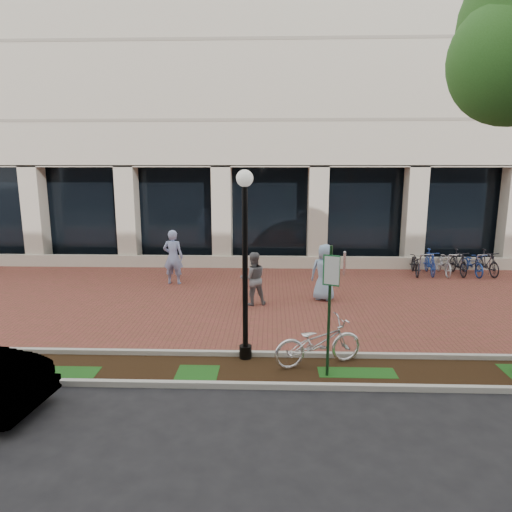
{
  "coord_description": "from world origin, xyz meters",
  "views": [
    {
      "loc": [
        0.08,
        -14.18,
        4.29
      ],
      "look_at": [
        -0.38,
        -0.8,
        1.58
      ],
      "focal_mm": 32.0,
      "sensor_mm": 36.0,
      "label": 1
    }
  ],
  "objects_px": {
    "parking_sign": "(330,296)",
    "pedestrian_left": "(173,257)",
    "lamppost": "(245,255)",
    "locked_bicycle": "(318,342)",
    "bike_rack_cluster": "(451,263)",
    "pedestrian_right": "(325,272)",
    "pedestrian_mid": "(253,279)",
    "bollard": "(344,263)"
  },
  "relations": [
    {
      "from": "parking_sign",
      "to": "pedestrian_mid",
      "type": "height_order",
      "value": "parking_sign"
    },
    {
      "from": "lamppost",
      "to": "locked_bicycle",
      "type": "relative_size",
      "value": 2.09
    },
    {
      "from": "pedestrian_right",
      "to": "bollard",
      "type": "relative_size",
      "value": 1.86
    },
    {
      "from": "pedestrian_mid",
      "to": "pedestrian_right",
      "type": "xyz_separation_m",
      "value": [
        2.25,
        0.57,
        0.08
      ]
    },
    {
      "from": "lamppost",
      "to": "pedestrian_mid",
      "type": "xyz_separation_m",
      "value": [
        0.01,
        3.99,
        -1.53
      ]
    },
    {
      "from": "parking_sign",
      "to": "pedestrian_right",
      "type": "distance_m",
      "value": 5.48
    },
    {
      "from": "pedestrian_left",
      "to": "bollard",
      "type": "distance_m",
      "value": 6.58
    },
    {
      "from": "pedestrian_mid",
      "to": "parking_sign",
      "type": "bearing_deg",
      "value": 94.49
    },
    {
      "from": "lamppost",
      "to": "bollard",
      "type": "relative_size",
      "value": 4.28
    },
    {
      "from": "lamppost",
      "to": "bike_rack_cluster",
      "type": "height_order",
      "value": "lamppost"
    },
    {
      "from": "parking_sign",
      "to": "pedestrian_left",
      "type": "distance_m",
      "value": 8.65
    },
    {
      "from": "bike_rack_cluster",
      "to": "pedestrian_right",
      "type": "bearing_deg",
      "value": -143.83
    },
    {
      "from": "locked_bicycle",
      "to": "pedestrian_left",
      "type": "bearing_deg",
      "value": 15.19
    },
    {
      "from": "bollard",
      "to": "locked_bicycle",
      "type": "bearing_deg",
      "value": -102.62
    },
    {
      "from": "parking_sign",
      "to": "bike_rack_cluster",
      "type": "distance_m",
      "value": 10.8
    },
    {
      "from": "pedestrian_right",
      "to": "bike_rack_cluster",
      "type": "relative_size",
      "value": 0.52
    },
    {
      "from": "pedestrian_right",
      "to": "locked_bicycle",
      "type": "bearing_deg",
      "value": 99.71
    },
    {
      "from": "pedestrian_right",
      "to": "bike_rack_cluster",
      "type": "height_order",
      "value": "pedestrian_right"
    },
    {
      "from": "parking_sign",
      "to": "pedestrian_mid",
      "type": "bearing_deg",
      "value": 132.75
    },
    {
      "from": "pedestrian_left",
      "to": "bike_rack_cluster",
      "type": "height_order",
      "value": "pedestrian_left"
    },
    {
      "from": "bollard",
      "to": "bike_rack_cluster",
      "type": "distance_m",
      "value": 4.2
    },
    {
      "from": "pedestrian_left",
      "to": "bike_rack_cluster",
      "type": "relative_size",
      "value": 0.57
    },
    {
      "from": "lamppost",
      "to": "pedestrian_right",
      "type": "xyz_separation_m",
      "value": [
        2.26,
        4.56,
        -1.45
      ]
    },
    {
      "from": "locked_bicycle",
      "to": "bollard",
      "type": "xyz_separation_m",
      "value": [
        1.83,
        8.17,
        -0.03
      ]
    },
    {
      "from": "pedestrian_mid",
      "to": "bollard",
      "type": "relative_size",
      "value": 1.7
    },
    {
      "from": "lamppost",
      "to": "pedestrian_left",
      "type": "relative_size",
      "value": 2.1
    },
    {
      "from": "pedestrian_mid",
      "to": "locked_bicycle",
      "type": "bearing_deg",
      "value": 95.1
    },
    {
      "from": "parking_sign",
      "to": "pedestrian_left",
      "type": "xyz_separation_m",
      "value": [
        -4.7,
        7.23,
        -0.72
      ]
    },
    {
      "from": "pedestrian_left",
      "to": "pedestrian_right",
      "type": "relative_size",
      "value": 1.09
    },
    {
      "from": "pedestrian_mid",
      "to": "pedestrian_left",
      "type": "bearing_deg",
      "value": -53.93
    },
    {
      "from": "pedestrian_left",
      "to": "pedestrian_mid",
      "type": "distance_m",
      "value": 3.83
    },
    {
      "from": "locked_bicycle",
      "to": "pedestrian_mid",
      "type": "height_order",
      "value": "pedestrian_mid"
    },
    {
      "from": "locked_bicycle",
      "to": "pedestrian_right",
      "type": "xyz_separation_m",
      "value": [
        0.67,
        4.85,
        0.39
      ]
    },
    {
      "from": "pedestrian_left",
      "to": "lamppost",
      "type": "bearing_deg",
      "value": 119.32
    },
    {
      "from": "parking_sign",
      "to": "pedestrian_right",
      "type": "height_order",
      "value": "parking_sign"
    },
    {
      "from": "locked_bicycle",
      "to": "pedestrian_left",
      "type": "distance_m",
      "value": 8.1
    },
    {
      "from": "pedestrian_mid",
      "to": "bollard",
      "type": "bearing_deg",
      "value": -146.27
    },
    {
      "from": "pedestrian_left",
      "to": "pedestrian_right",
      "type": "xyz_separation_m",
      "value": [
        5.23,
        -1.83,
        -0.08
      ]
    },
    {
      "from": "locked_bicycle",
      "to": "pedestrian_mid",
      "type": "distance_m",
      "value": 4.57
    },
    {
      "from": "parking_sign",
      "to": "bike_rack_cluster",
      "type": "xyz_separation_m",
      "value": [
        5.88,
        8.97,
        -1.24
      ]
    },
    {
      "from": "parking_sign",
      "to": "locked_bicycle",
      "type": "bearing_deg",
      "value": 127.81
    },
    {
      "from": "pedestrian_right",
      "to": "pedestrian_mid",
      "type": "bearing_deg",
      "value": 31.85
    }
  ]
}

